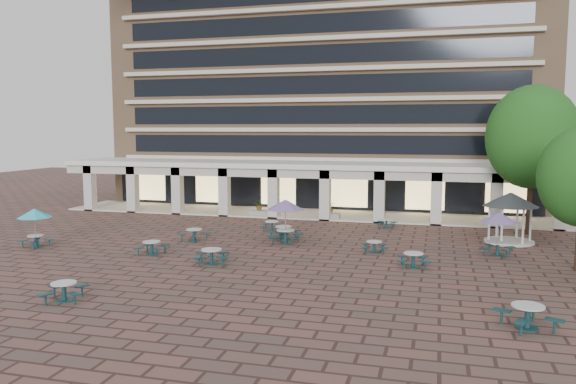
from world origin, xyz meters
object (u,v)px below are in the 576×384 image
at_px(gazebo, 510,205).
at_px(planter_left, 260,209).
at_px(picnic_table_2, 212,255).
at_px(picnic_table_1, 64,290).
at_px(planter_right, 330,212).

bearing_deg(gazebo, planter_left, 161.76).
xyz_separation_m(picnic_table_2, planter_left, (-2.62, 16.35, 0.10)).
distance_m(picnic_table_1, picnic_table_2, 8.29).
xyz_separation_m(gazebo, planter_left, (-18.55, 6.11, -1.80)).
bearing_deg(planter_right, planter_left, 180.00).
distance_m(picnic_table_1, planter_left, 23.91).
xyz_separation_m(picnic_table_1, planter_right, (6.73, 23.90, 0.12)).
height_order(picnic_table_2, planter_left, planter_left).
height_order(picnic_table_1, planter_right, planter_right).
bearing_deg(picnic_table_1, planter_left, 67.46).
height_order(picnic_table_1, picnic_table_2, picnic_table_2).
height_order(picnic_table_1, gazebo, gazebo).
xyz_separation_m(picnic_table_1, gazebo, (19.36, 17.79, 1.91)).
xyz_separation_m(picnic_table_2, planter_right, (3.29, 16.35, 0.10)).
bearing_deg(planter_right, picnic_table_1, -105.72).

